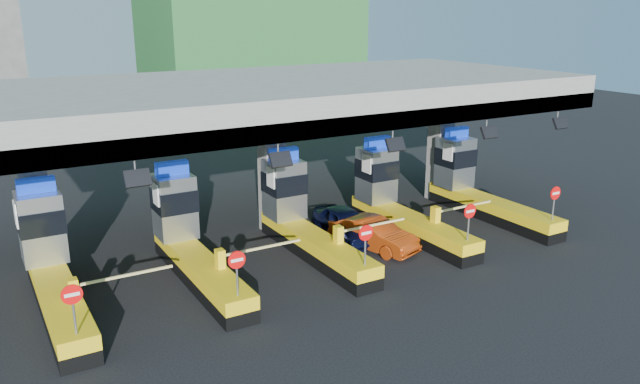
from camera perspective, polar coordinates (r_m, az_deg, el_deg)
ground at (r=26.95m, az=-1.46°, el=-5.33°), size 120.00×120.00×0.00m
toll_canopy at (r=27.86m, az=-4.43°, el=8.42°), size 28.00×12.09×7.00m
toll_lane_far_left at (r=23.92m, az=-23.43°, el=-6.03°), size 4.43×8.00×4.16m
toll_lane_left at (r=24.85m, az=-11.97°, el=-4.16°), size 4.43×8.00×4.16m
toll_lane_center at (r=26.70m, az=-1.76°, el=-2.35°), size 4.43×8.00×4.16m
toll_lane_right at (r=29.29m, az=6.86°, el=-0.75°), size 4.43×8.00×4.16m
toll_lane_far_right at (r=32.46m, az=13.94°, el=0.57°), size 4.43×8.00×4.16m
van at (r=27.95m, az=2.38°, el=-2.96°), size 1.99×4.33×1.44m
red_car at (r=26.96m, az=4.92°, el=-3.85°), size 2.58×4.31×1.34m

